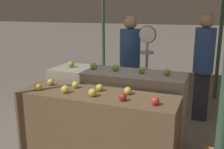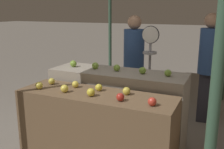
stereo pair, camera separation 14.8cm
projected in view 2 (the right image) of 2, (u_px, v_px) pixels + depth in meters
display_counter_front at (96, 130)px, 2.92m from camera, size 1.75×0.55×0.86m
display_counter_back at (117, 108)px, 3.43m from camera, size 1.75×0.55×0.98m
apple_front_0 at (39, 85)px, 2.96m from camera, size 0.08×0.08×0.08m
apple_front_1 at (65, 89)px, 2.85m from camera, size 0.09×0.09×0.09m
apple_front_2 at (91, 92)px, 2.72m from camera, size 0.09×0.09×0.09m
apple_front_3 at (120, 97)px, 2.58m from camera, size 0.08×0.08×0.08m
apple_front_4 at (152, 102)px, 2.45m from camera, size 0.08×0.08×0.08m
apple_front_5 at (52, 81)px, 3.15m from camera, size 0.08×0.08×0.08m
apple_front_6 at (75, 84)px, 3.03m from camera, size 0.08×0.08×0.08m
apple_front_7 at (99, 87)px, 2.90m from camera, size 0.08×0.08×0.08m
apple_front_8 at (126, 91)px, 2.77m from camera, size 0.08×0.08×0.08m
apple_back_0 at (73, 64)px, 3.56m from camera, size 0.09×0.09×0.09m
apple_back_1 at (95, 66)px, 3.43m from camera, size 0.09×0.09×0.09m
apple_back_2 at (117, 68)px, 3.32m from camera, size 0.09×0.09×0.09m
apple_back_3 at (143, 70)px, 3.17m from camera, size 0.09×0.09×0.09m
apple_back_4 at (168, 73)px, 3.05m from camera, size 0.08×0.08×0.08m
produce_scale at (150, 56)px, 3.76m from camera, size 0.25×0.20×1.52m
person_vendor_at_scale at (134, 59)px, 4.23m from camera, size 0.37×0.37×1.66m
person_customer_left at (209, 60)px, 3.97m from camera, size 0.33×0.33×1.70m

